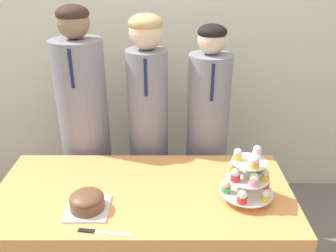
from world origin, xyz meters
The scene contains 8 objects.
wall_back centered at (0.00, 1.47, 1.35)m, with size 9.00×0.06×2.70m.
table centered at (0.00, 0.35, 0.35)m, with size 1.51×0.71×0.71m.
round_cake centered at (-0.25, 0.20, 0.75)m, with size 0.20×0.20×0.10m.
cake_knife centered at (-0.19, 0.05, 0.71)m, with size 0.24×0.05×0.01m.
cupcake_stand centered at (0.51, 0.29, 0.83)m, with size 0.26×0.26×0.27m.
student_0 centered at (-0.41, 0.91, 0.74)m, with size 0.31×0.31×1.55m.
student_1 centered at (0.00, 0.91, 0.75)m, with size 0.25×0.25×1.50m.
student_2 centered at (0.38, 0.91, 0.69)m, with size 0.26×0.27×1.45m.
Camera 1 is at (0.13, -1.14, 1.78)m, focal length 38.00 mm.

